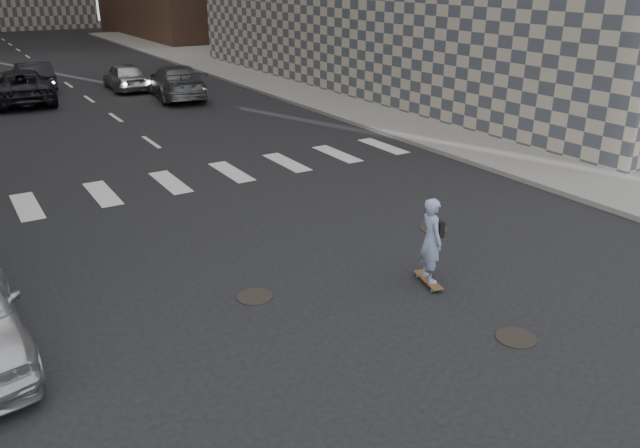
# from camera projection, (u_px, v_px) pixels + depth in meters

# --- Properties ---
(ground) EXTENTS (160.00, 160.00, 0.00)m
(ground) POSITION_uv_depth(u_px,v_px,m) (374.00, 296.00, 12.15)
(ground) COLOR black
(ground) RESTS_ON ground
(sidewalk_right) EXTENTS (13.00, 80.00, 0.15)m
(sidewalk_right) POSITION_uv_depth(u_px,v_px,m) (372.00, 84.00, 34.96)
(sidewalk_right) COLOR gray
(sidewalk_right) RESTS_ON ground
(manhole_a) EXTENTS (0.70, 0.70, 0.02)m
(manhole_a) POSITION_uv_depth(u_px,v_px,m) (516.00, 338.00, 10.76)
(manhole_a) COLOR black
(manhole_a) RESTS_ON ground
(manhole_b) EXTENTS (0.70, 0.70, 0.02)m
(manhole_b) POSITION_uv_depth(u_px,v_px,m) (254.00, 297.00, 12.12)
(manhole_b) COLOR black
(manhole_b) RESTS_ON ground
(manhole_c) EXTENTS (0.70, 0.70, 0.02)m
(manhole_c) POSITION_uv_depth(u_px,v_px,m) (434.00, 229.00, 15.33)
(manhole_c) COLOR black
(manhole_c) RESTS_ON ground
(skateboarder) EXTENTS (0.55, 0.95, 1.84)m
(skateboarder) POSITION_uv_depth(u_px,v_px,m) (431.00, 240.00, 12.28)
(skateboarder) COLOR brown
(skateboarder) RESTS_ON ground
(traffic_car_b) EXTENTS (3.02, 5.85, 1.62)m
(traffic_car_b) POSITION_uv_depth(u_px,v_px,m) (176.00, 82.00, 31.10)
(traffic_car_b) COLOR #4F5256
(traffic_car_b) RESTS_ON ground
(traffic_car_c) EXTENTS (2.93, 5.85, 1.59)m
(traffic_car_c) POSITION_uv_depth(u_px,v_px,m) (21.00, 86.00, 29.92)
(traffic_car_c) COLOR black
(traffic_car_c) RESTS_ON ground
(traffic_car_d) EXTENTS (1.92, 4.36, 1.46)m
(traffic_car_d) POSITION_uv_depth(u_px,v_px,m) (125.00, 76.00, 33.28)
(traffic_car_d) COLOR #A1A4A8
(traffic_car_d) RESTS_ON ground
(traffic_car_e) EXTENTS (1.61, 4.60, 1.51)m
(traffic_car_e) POSITION_uv_depth(u_px,v_px,m) (33.00, 76.00, 33.02)
(traffic_car_e) COLOR black
(traffic_car_e) RESTS_ON ground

